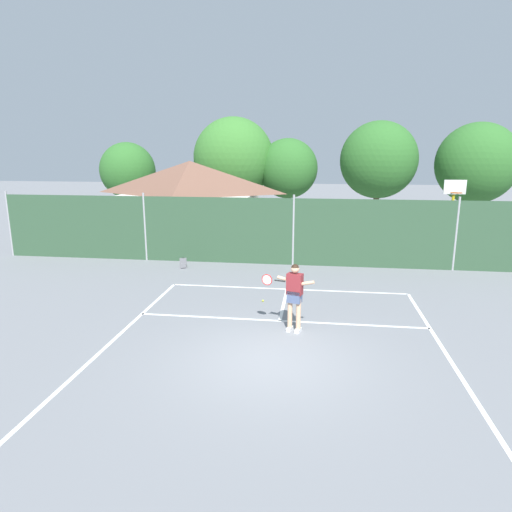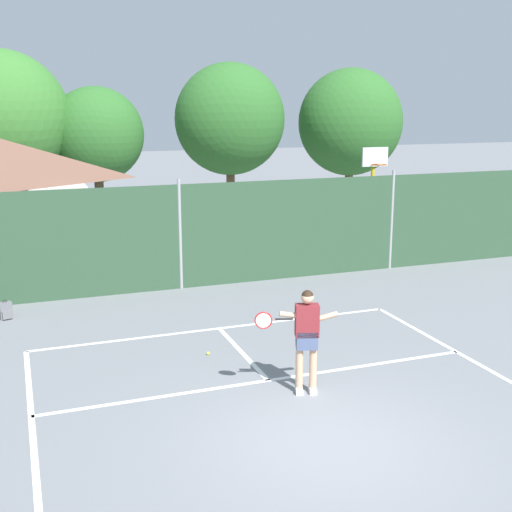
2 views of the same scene
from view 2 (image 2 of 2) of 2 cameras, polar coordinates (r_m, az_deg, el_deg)
The scene contains 8 objects.
ground_plane at distance 10.23m, azimuth 6.28°, elevation -15.87°, with size 120.00×120.00×0.00m, color slate.
court_markings at distance 10.74m, azimuth 4.70°, elevation -14.32°, with size 8.30×11.10×0.01m.
chainlink_fence at distance 17.80m, azimuth -6.55°, elevation 1.63°, with size 26.09×0.09×2.98m.
basketball_hoop at distance 21.55m, azimuth 10.06°, elevation 5.92°, with size 0.90×0.67×3.55m.
treeline_backdrop at distance 27.03m, azimuth -9.88°, elevation 11.10°, with size 25.67×4.53×6.84m.
tennis_player at distance 11.40m, azimuth 4.33°, elevation -6.56°, with size 1.42×0.38×1.85m.
tennis_ball at distance 13.43m, azimuth -4.15°, elevation -8.36°, with size 0.07×0.07×0.07m, color #CCE033.
backpack_grey at distance 16.53m, azimuth -20.75°, elevation -4.45°, with size 0.32×0.30×0.46m.
Camera 2 is at (-4.07, -7.97, 4.95)m, focal length 46.46 mm.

